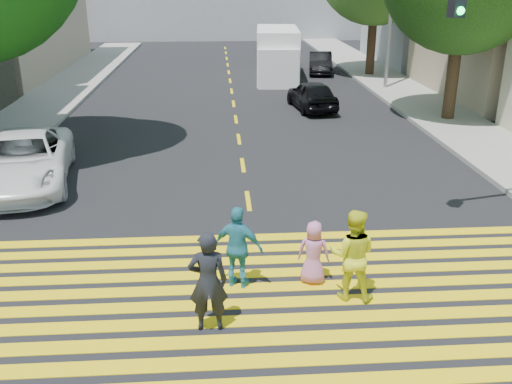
{
  "coord_description": "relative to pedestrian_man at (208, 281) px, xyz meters",
  "views": [
    {
      "loc": [
        -0.75,
        -7.9,
        5.6
      ],
      "look_at": [
        0.0,
        3.0,
        1.4
      ],
      "focal_mm": 40.0,
      "sensor_mm": 36.0,
      "label": 1
    }
  ],
  "objects": [
    {
      "name": "ground",
      "position": [
        0.97,
        -0.31,
        -0.89
      ],
      "size": [
        120.0,
        120.0,
        0.0
      ],
      "primitive_type": "plane",
      "color": "black"
    },
    {
      "name": "sidewalk_left",
      "position": [
        -7.53,
        21.69,
        -0.81
      ],
      "size": [
        3.0,
        40.0,
        0.15
      ],
      "primitive_type": "cube",
      "color": "gray",
      "rests_on": "ground"
    },
    {
      "name": "sidewalk_right",
      "position": [
        9.47,
        14.69,
        -0.81
      ],
      "size": [
        3.0,
        60.0,
        0.15
      ],
      "primitive_type": "cube",
      "color": "gray",
      "rests_on": "ground"
    },
    {
      "name": "crosswalk",
      "position": [
        0.97,
        0.97,
        -0.88
      ],
      "size": [
        13.4,
        5.3,
        0.01
      ],
      "color": "yellow",
      "rests_on": "ground"
    },
    {
      "name": "lane_line",
      "position": [
        0.97,
        22.19,
        -0.88
      ],
      "size": [
        0.12,
        34.4,
        0.01
      ],
      "color": "yellow",
      "rests_on": "ground"
    },
    {
      "name": "pedestrian_man",
      "position": [
        0.0,
        0.0,
        0.0
      ],
      "size": [
        0.66,
        0.44,
        1.78
      ],
      "primitive_type": "imported",
      "rotation": [
        0.0,
        0.0,
        3.16
      ],
      "color": "black",
      "rests_on": "ground"
    },
    {
      "name": "pedestrian_woman",
      "position": [
        2.58,
        0.8,
        -0.02
      ],
      "size": [
        1.0,
        0.87,
        1.74
      ],
      "primitive_type": "imported",
      "rotation": [
        0.0,
        0.0,
        2.86
      ],
      "color": "yellow",
      "rests_on": "ground"
    },
    {
      "name": "pedestrian_child",
      "position": [
        1.98,
        1.41,
        -0.26
      ],
      "size": [
        0.7,
        0.56,
        1.26
      ],
      "primitive_type": "imported",
      "rotation": [
        0.0,
        0.0,
        2.86
      ],
      "color": "#BB699C",
      "rests_on": "ground"
    },
    {
      "name": "pedestrian_extra",
      "position": [
        0.55,
        1.34,
        -0.07
      ],
      "size": [
        1.03,
        0.72,
        1.63
      ],
      "primitive_type": "imported",
      "rotation": [
        0.0,
        0.0,
        2.76
      ],
      "color": "teal",
      "rests_on": "ground"
    },
    {
      "name": "white_sedan",
      "position": [
        -5.22,
        7.33,
        -0.15
      ],
      "size": [
        3.26,
        5.61,
        1.47
      ],
      "primitive_type": "imported",
      "rotation": [
        0.0,
        0.0,
        0.16
      ],
      "color": "white",
      "rests_on": "ground"
    },
    {
      "name": "dark_car_near",
      "position": [
        4.36,
        16.26,
        -0.25
      ],
      "size": [
        1.98,
        3.93,
        1.28
      ],
      "primitive_type": "imported",
      "rotation": [
        0.0,
        0.0,
        3.27
      ],
      "color": "black",
      "rests_on": "ground"
    },
    {
      "name": "silver_car",
      "position": [
        4.36,
        29.27,
        -0.22
      ],
      "size": [
        2.47,
        4.79,
        1.33
      ],
      "primitive_type": "imported",
      "rotation": [
        0.0,
        0.0,
        3.28
      ],
      "color": "gray",
      "rests_on": "ground"
    },
    {
      "name": "dark_car_parked",
      "position": [
        6.43,
        25.95,
        -0.27
      ],
      "size": [
        1.84,
        3.9,
        1.24
      ],
      "primitive_type": "imported",
      "rotation": [
        0.0,
        0.0,
        -0.15
      ],
      "color": "black",
      "rests_on": "ground"
    },
    {
      "name": "white_van",
      "position": [
        3.61,
        23.74,
        0.43
      ],
      "size": [
        2.65,
        6.05,
        2.78
      ],
      "rotation": [
        0.0,
        0.0,
        -0.08
      ],
      "color": "white",
      "rests_on": "ground"
    }
  ]
}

